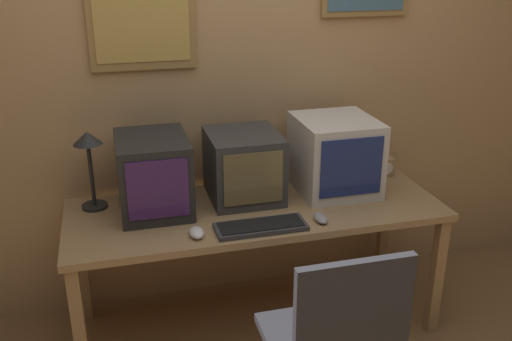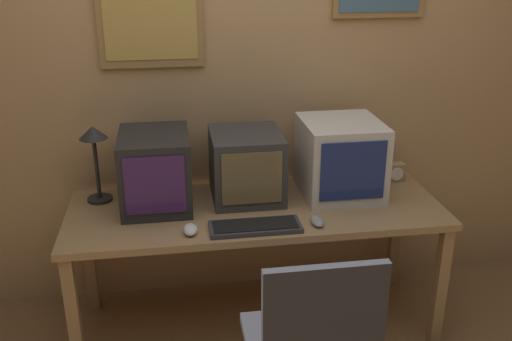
# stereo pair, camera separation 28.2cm
# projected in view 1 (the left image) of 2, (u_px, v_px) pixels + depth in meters

# --- Properties ---
(wall_back) EXTENTS (8.00, 0.08, 2.60)m
(wall_back) POSITION_uv_depth(u_px,v_px,m) (234.00, 73.00, 3.08)
(wall_back) COLOR tan
(wall_back) RESTS_ON ground_plane
(desk) EXTENTS (1.89, 0.70, 0.71)m
(desk) POSITION_uv_depth(u_px,v_px,m) (256.00, 220.00, 2.92)
(desk) COLOR #99754C
(desk) RESTS_ON ground_plane
(monitor_left) EXTENTS (0.34, 0.44, 0.38)m
(monitor_left) POSITION_uv_depth(u_px,v_px,m) (153.00, 174.00, 2.81)
(monitor_left) COLOR black
(monitor_left) RESTS_ON desk
(monitor_center) EXTENTS (0.36, 0.41, 0.35)m
(monitor_center) POSITION_uv_depth(u_px,v_px,m) (244.00, 166.00, 2.95)
(monitor_center) COLOR #333333
(monitor_center) RESTS_ON desk
(monitor_right) EXTENTS (0.40, 0.44, 0.40)m
(monitor_right) POSITION_uv_depth(u_px,v_px,m) (335.00, 155.00, 3.03)
(monitor_right) COLOR beige
(monitor_right) RESTS_ON desk
(keyboard_main) EXTENTS (0.43, 0.16, 0.03)m
(keyboard_main) POSITION_uv_depth(u_px,v_px,m) (261.00, 226.00, 2.66)
(keyboard_main) COLOR #333338
(keyboard_main) RESTS_ON desk
(mouse_near_keyboard) EXTENTS (0.06, 0.11, 0.03)m
(mouse_near_keyboard) POSITION_uv_depth(u_px,v_px,m) (320.00, 218.00, 2.74)
(mouse_near_keyboard) COLOR gray
(mouse_near_keyboard) RESTS_ON desk
(mouse_far_corner) EXTENTS (0.07, 0.11, 0.04)m
(mouse_far_corner) POSITION_uv_depth(u_px,v_px,m) (197.00, 233.00, 2.59)
(mouse_far_corner) COLOR silver
(mouse_far_corner) RESTS_ON desk
(desk_clock) EXTENTS (0.11, 0.06, 0.10)m
(desk_clock) POSITION_uv_depth(u_px,v_px,m) (384.00, 167.00, 3.28)
(desk_clock) COLOR #A38456
(desk_clock) RESTS_ON desk
(desk_lamp) EXTENTS (0.14, 0.14, 0.40)m
(desk_lamp) POSITION_uv_depth(u_px,v_px,m) (89.00, 152.00, 2.78)
(desk_lamp) COLOR black
(desk_lamp) RESTS_ON desk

